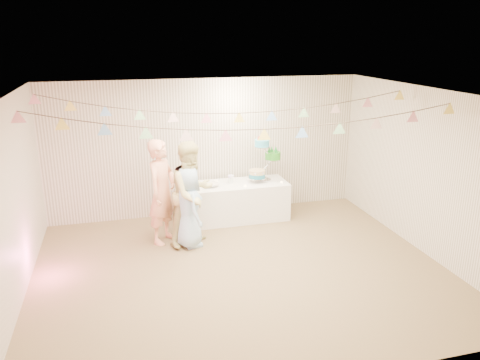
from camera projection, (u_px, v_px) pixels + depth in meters
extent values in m
plane|color=brown|center=(241.00, 270.00, 6.98)|extent=(6.00, 6.00, 0.00)
plane|color=white|center=(241.00, 94.00, 6.21)|extent=(6.00, 6.00, 0.00)
plane|color=silver|center=(207.00, 148.00, 8.90)|extent=(6.00, 6.00, 0.00)
plane|color=silver|center=(312.00, 270.00, 4.29)|extent=(6.00, 6.00, 0.00)
plane|color=silver|center=(10.00, 207.00, 5.86)|extent=(5.00, 5.00, 0.00)
plane|color=silver|center=(425.00, 172.00, 7.33)|extent=(5.00, 5.00, 0.00)
cube|color=white|center=(237.00, 201.00, 8.82)|extent=(1.88, 0.75, 0.71)
cylinder|color=white|center=(210.00, 184.00, 8.52)|extent=(0.32, 0.32, 0.02)
imported|color=#FFA985|center=(162.00, 192.00, 7.71)|extent=(0.72, 0.77, 1.76)
imported|color=#DCCE87|center=(192.00, 194.00, 7.64)|extent=(1.07, 1.02, 1.75)
imported|color=#AACFF1|center=(189.00, 207.00, 7.60)|extent=(0.54, 0.73, 1.35)
cylinder|color=#FFD88C|center=(196.00, 188.00, 8.37)|extent=(0.04, 0.04, 0.03)
cylinder|color=#FFD88C|center=(216.00, 181.00, 8.79)|extent=(0.04, 0.04, 0.03)
cylinder|color=#FFD88C|center=(245.00, 186.00, 8.53)|extent=(0.04, 0.04, 0.03)
cylinder|color=#FFD88C|center=(252.00, 178.00, 9.00)|extent=(0.04, 0.04, 0.03)
cylinder|color=#FFD88C|center=(282.00, 182.00, 8.74)|extent=(0.04, 0.04, 0.03)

